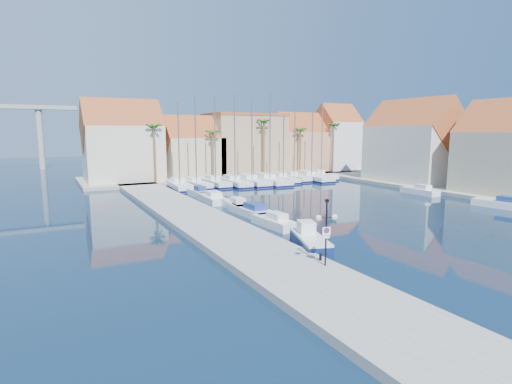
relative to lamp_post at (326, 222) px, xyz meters
The scene contains 35 objects.
ground 8.38m from the lamp_post, 25.25° to the left, with size 260.00×260.00×0.00m, color black.
quay_west 17.18m from the lamp_post, 96.78° to the left, with size 6.00×77.00×0.50m, color gray.
shore_north 54.13m from the lamp_post, 71.66° to the left, with size 54.00×16.00×0.50m, color gray.
shore_east 43.18m from the lamp_post, 25.14° to the left, with size 12.00×60.00×0.50m, color gray.
lamp_post is the anchor object (origin of this frame).
bollard 2.69m from the lamp_post, 69.55° to the left, with size 0.18×0.18×0.46m, color black.
fishing_boat 6.01m from the lamp_post, 64.52° to the left, with size 3.38×5.59×1.86m.
motorboat_west_0 12.61m from the lamp_post, 74.00° to the left, with size 2.04×5.41×1.40m.
motorboat_west_1 17.81m from the lamp_post, 77.03° to the left, with size 2.42×6.88×1.40m.
motorboat_west_2 21.47m from the lamp_post, 79.50° to the left, with size 2.01×5.40×1.40m.
motorboat_west_3 27.00m from the lamp_post, 82.99° to the left, with size 2.37×6.53×1.40m.
motorboat_west_4 32.07m from the lamp_post, 83.83° to the left, with size 1.72×5.04×1.40m.
motorboat_east_0 32.00m from the lamp_post, 13.38° to the left, with size 2.93×6.36×1.40m.
motorboat_east_1 36.34m from the lamp_post, 31.18° to the left, with size 1.79×5.45×1.40m.
sailboat_0 39.87m from the lamp_post, 85.48° to the left, with size 3.17×9.48×12.94m.
sailboat_1 40.59m from the lamp_post, 81.69° to the left, with size 2.92×8.63×13.98m.
sailboat_2 41.22m from the lamp_post, 77.24° to the left, with size 2.35×8.84×13.94m.
sailboat_3 41.12m from the lamp_post, 72.92° to the left, with size 3.06×9.99×14.33m.
sailboat_4 42.13m from the lamp_post, 68.98° to the left, with size 3.10×10.62×13.55m.
sailboat_5 43.21m from the lamp_post, 64.89° to the left, with size 3.80×12.09×14.69m.
sailboat_6 44.76m from the lamp_post, 61.69° to the left, with size 2.40×8.58×11.07m.
sailboat_7 46.78m from the lamp_post, 59.18° to the left, with size 2.66×8.51×13.95m.
sailboat_8 47.79m from the lamp_post, 55.53° to the left, with size 3.09×11.20×12.02m.
sailboat_9 50.18m from the lamp_post, 53.34° to the left, with size 2.81×8.89×13.97m.
building_0 50.50m from the lamp_post, 93.41° to the left, with size 12.30×9.00×13.50m.
building_1 51.14m from the lamp_post, 79.85° to the left, with size 10.30×8.00×11.00m.
building_2 55.15m from the lamp_post, 68.70° to the left, with size 14.20×10.20×11.50m.
building_3 59.68m from the lamp_post, 57.54° to the left, with size 10.30×8.00×12.00m.
building_4 64.23m from the lamp_post, 50.25° to the left, with size 8.30×8.00×14.00m.
building_6 47.72m from the lamp_post, 34.99° to the left, with size 9.00×14.30×13.50m.
palm_0 45.69m from the lamp_post, 88.73° to the left, with size 2.60×2.60×10.15m.
palm_1 46.88m from the lamp_post, 76.35° to the left, with size 2.60×2.60×9.15m.
palm_2 50.39m from the lamp_post, 65.13° to the left, with size 2.60×2.60×11.15m.
palm_3 54.06m from the lamp_post, 57.37° to the left, with size 2.60×2.60×9.65m.
palm_4 58.83m from the lamp_post, 50.76° to the left, with size 2.60×2.60×10.65m.
Camera 1 is at (-21.80, -22.00, 8.64)m, focal length 28.00 mm.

